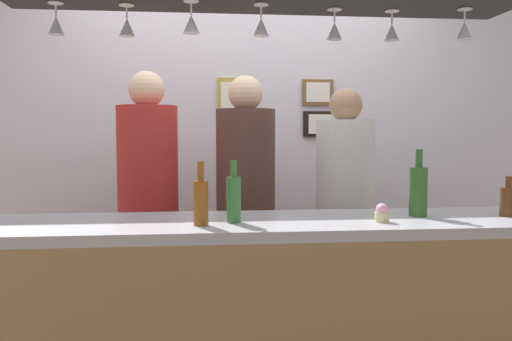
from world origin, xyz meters
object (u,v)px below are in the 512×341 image
(picture_frame_crest, at_px, (231,97))
(picture_frame_lower_pair, at_px, (324,124))
(person_left_red_shirt, at_px, (148,193))
(bottle_champagne_green, at_px, (418,190))
(person_right_white_patterned_shirt, at_px, (345,200))
(bottle_beer_amber_tall, at_px, (201,201))
(bottle_beer_green_import, at_px, (234,198))
(picture_frame_upper_small, at_px, (318,92))
(cupcake, at_px, (382,213))
(bottle_beer_brown_stubby, at_px, (508,201))
(person_middle_brown_shirt, at_px, (246,194))

(picture_frame_crest, bearing_deg, picture_frame_lower_pair, 0.00)
(person_left_red_shirt, bearing_deg, bottle_champagne_green, -30.29)
(person_right_white_patterned_shirt, distance_m, bottle_beer_amber_tall, 1.22)
(bottle_beer_green_import, bearing_deg, person_right_white_patterned_shirt, 49.81)
(person_right_white_patterned_shirt, xyz_separation_m, bottle_champagne_green, (0.13, -0.74, 0.14))
(bottle_champagne_green, height_order, picture_frame_upper_small, picture_frame_upper_small)
(bottle_champagne_green, bearing_deg, picture_frame_lower_pair, 94.57)
(cupcake, height_order, picture_frame_upper_small, picture_frame_upper_small)
(person_left_red_shirt, height_order, bottle_beer_green_import, person_left_red_shirt)
(cupcake, distance_m, picture_frame_upper_small, 1.63)
(person_left_red_shirt, distance_m, bottle_champagne_green, 1.48)
(picture_frame_lower_pair, bearing_deg, person_left_red_shirt, -151.67)
(picture_frame_crest, bearing_deg, bottle_champagne_green, -60.66)
(bottle_beer_amber_tall, height_order, bottle_champagne_green, bottle_champagne_green)
(picture_frame_crest, bearing_deg, bottle_beer_amber_tall, -97.40)
(bottle_beer_amber_tall, distance_m, picture_frame_upper_small, 1.80)
(person_left_red_shirt, distance_m, cupcake, 1.38)
(bottle_beer_amber_tall, bearing_deg, person_right_white_patterned_shirt, 46.58)
(picture_frame_crest, bearing_deg, bottle_beer_green_import, -92.40)
(bottle_beer_green_import, xyz_separation_m, cupcake, (0.62, -0.05, -0.07))
(person_left_red_shirt, height_order, person_right_white_patterned_shirt, person_left_red_shirt)
(person_right_white_patterned_shirt, distance_m, bottle_beer_green_import, 1.09)
(person_left_red_shirt, height_order, cupcake, person_left_red_shirt)
(bottle_beer_green_import, xyz_separation_m, picture_frame_lower_pair, (0.72, 1.46, 0.33))
(picture_frame_lower_pair, xyz_separation_m, picture_frame_crest, (-0.66, 0.00, 0.19))
(person_right_white_patterned_shirt, xyz_separation_m, picture_frame_upper_small, (-0.03, 0.63, 0.68))
(picture_frame_lower_pair, bearing_deg, bottle_champagne_green, -85.43)
(picture_frame_upper_small, bearing_deg, bottle_beer_brown_stubby, -68.62)
(bottle_champagne_green, distance_m, cupcake, 0.27)
(picture_frame_lower_pair, bearing_deg, bottle_beer_green_import, -116.36)
(person_middle_brown_shirt, relative_size, bottle_champagne_green, 5.72)
(person_right_white_patterned_shirt, height_order, picture_frame_upper_small, picture_frame_upper_small)
(picture_frame_lower_pair, height_order, picture_frame_crest, picture_frame_crest)
(person_middle_brown_shirt, relative_size, picture_frame_upper_small, 7.80)
(person_right_white_patterned_shirt, height_order, picture_frame_crest, picture_frame_crest)
(person_right_white_patterned_shirt, xyz_separation_m, picture_frame_lower_pair, (0.02, 0.63, 0.46))
(bottle_beer_brown_stubby, height_order, bottle_beer_green_import, bottle_beer_green_import)
(person_middle_brown_shirt, xyz_separation_m, picture_frame_lower_pair, (0.61, 0.63, 0.42))
(person_middle_brown_shirt, bearing_deg, bottle_beer_amber_tall, -105.80)
(person_right_white_patterned_shirt, relative_size, bottle_beer_amber_tall, 6.34)
(person_left_red_shirt, height_order, picture_frame_lower_pair, person_left_red_shirt)
(picture_frame_upper_small, bearing_deg, cupcake, -92.11)
(picture_frame_upper_small, bearing_deg, picture_frame_lower_pair, 0.00)
(person_right_white_patterned_shirt, xyz_separation_m, cupcake, (-0.08, -0.88, 0.06))
(person_left_red_shirt, relative_size, person_right_white_patterned_shirt, 1.05)
(bottle_beer_brown_stubby, relative_size, picture_frame_lower_pair, 0.60)
(person_middle_brown_shirt, bearing_deg, picture_frame_upper_small, 48.31)
(person_middle_brown_shirt, relative_size, picture_frame_lower_pair, 5.72)
(bottle_beer_green_import, distance_m, bottle_beer_amber_tall, 0.15)
(person_left_red_shirt, distance_m, bottle_beer_amber_tall, 0.94)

